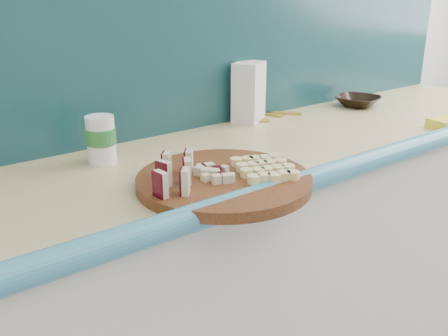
% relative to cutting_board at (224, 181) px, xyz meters
% --- Properties ---
extents(kitchen_counter, '(2.20, 0.63, 0.91)m').
position_rel_cutting_board_xyz_m(kitchen_counter, '(0.50, 0.20, -0.47)').
color(kitchen_counter, white).
rests_on(kitchen_counter, ground).
extents(backsplash, '(2.20, 0.02, 0.50)m').
position_rel_cutting_board_xyz_m(backsplash, '(0.50, 0.49, 0.24)').
color(backsplash, teal).
rests_on(backsplash, kitchen_counter).
extents(cutting_board, '(0.55, 0.55, 0.03)m').
position_rel_cutting_board_xyz_m(cutting_board, '(0.00, 0.00, 0.00)').
color(cutting_board, '#3F1F0D').
rests_on(cutting_board, kitchen_counter).
extents(apple_wedges, '(0.16, 0.16, 0.06)m').
position_rel_cutting_board_xyz_m(apple_wedges, '(-0.12, 0.03, 0.04)').
color(apple_wedges, beige).
rests_on(apple_wedges, cutting_board).
extents(apple_chunks, '(0.07, 0.07, 0.02)m').
position_rel_cutting_board_xyz_m(apple_chunks, '(-0.02, 0.01, 0.02)').
color(apple_chunks, beige).
rests_on(apple_chunks, cutting_board).
extents(banana_slices, '(0.17, 0.19, 0.02)m').
position_rel_cutting_board_xyz_m(banana_slices, '(0.10, -0.04, 0.02)').
color(banana_slices, '#EFE392').
rests_on(banana_slices, cutting_board).
extents(brown_bowl, '(0.22, 0.22, 0.04)m').
position_rel_cutting_board_xyz_m(brown_bowl, '(0.95, 0.35, 0.01)').
color(brown_bowl, black).
rests_on(brown_bowl, kitchen_counter).
extents(flour_bag, '(0.15, 0.14, 0.21)m').
position_rel_cutting_board_xyz_m(flour_bag, '(0.45, 0.44, 0.09)').
color(flour_bag, white).
rests_on(flour_bag, kitchen_counter).
extents(canister, '(0.08, 0.08, 0.13)m').
position_rel_cutting_board_xyz_m(canister, '(-0.16, 0.34, 0.06)').
color(canister, white).
rests_on(canister, kitchen_counter).
extents(sponge, '(0.12, 0.09, 0.03)m').
position_rel_cutting_board_xyz_m(sponge, '(0.92, -0.04, 0.00)').
color(sponge, '#FFF343').
rests_on(sponge, kitchen_counter).
extents(banana_peel, '(0.22, 0.18, 0.01)m').
position_rel_cutting_board_xyz_m(banana_peel, '(0.57, 0.46, -0.01)').
color(banana_peel, '#B18D22').
rests_on(banana_peel, kitchen_counter).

